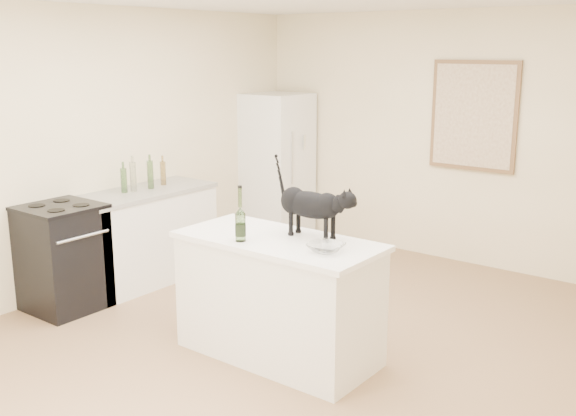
% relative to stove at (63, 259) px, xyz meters
% --- Properties ---
extents(floor, '(5.50, 5.50, 0.00)m').
position_rel_stove_xyz_m(floor, '(1.95, 0.60, -0.45)').
color(floor, '#8E6C4B').
rests_on(floor, ground).
extents(wall_back, '(4.50, 0.00, 4.50)m').
position_rel_stove_xyz_m(wall_back, '(1.95, 3.35, 0.85)').
color(wall_back, '#FEEBC5').
rests_on(wall_back, ground).
extents(wall_left, '(0.00, 5.50, 5.50)m').
position_rel_stove_xyz_m(wall_left, '(-0.30, 0.60, 0.85)').
color(wall_left, '#FEEBC5').
rests_on(wall_left, ground).
extents(island_base, '(1.44, 0.67, 0.86)m').
position_rel_stove_xyz_m(island_base, '(2.05, 0.40, -0.02)').
color(island_base, white).
rests_on(island_base, floor).
extents(island_top, '(1.50, 0.70, 0.04)m').
position_rel_stove_xyz_m(island_top, '(2.05, 0.40, 0.43)').
color(island_top, white).
rests_on(island_top, island_base).
extents(left_cabinets, '(0.60, 1.40, 0.86)m').
position_rel_stove_xyz_m(left_cabinets, '(0.00, 0.90, -0.02)').
color(left_cabinets, white).
rests_on(left_cabinets, floor).
extents(left_countertop, '(0.62, 1.44, 0.04)m').
position_rel_stove_xyz_m(left_countertop, '(0.00, 0.90, 0.43)').
color(left_countertop, gray).
rests_on(left_countertop, left_cabinets).
extents(stove, '(0.60, 0.60, 0.90)m').
position_rel_stove_xyz_m(stove, '(0.00, 0.00, 0.00)').
color(stove, black).
rests_on(stove, floor).
extents(fridge, '(0.68, 0.68, 1.70)m').
position_rel_stove_xyz_m(fridge, '(0.00, 2.95, 0.40)').
color(fridge, white).
rests_on(fridge, floor).
extents(artwork_frame, '(0.90, 0.03, 1.10)m').
position_rel_stove_xyz_m(artwork_frame, '(2.25, 3.32, 1.10)').
color(artwork_frame, brown).
rests_on(artwork_frame, wall_back).
extents(artwork_canvas, '(0.82, 0.00, 1.02)m').
position_rel_stove_xyz_m(artwork_canvas, '(2.25, 3.30, 1.10)').
color(artwork_canvas, beige).
rests_on(artwork_canvas, wall_back).
extents(black_cat, '(0.61, 0.19, 0.42)m').
position_rel_stove_xyz_m(black_cat, '(2.21, 0.57, 0.66)').
color(black_cat, black).
rests_on(black_cat, island_top).
extents(wine_bottle, '(0.07, 0.07, 0.35)m').
position_rel_stove_xyz_m(wine_bottle, '(1.88, 0.19, 0.62)').
color(wine_bottle, '#375B24').
rests_on(wine_bottle, island_top).
extents(glass_bowl, '(0.26, 0.26, 0.06)m').
position_rel_stove_xyz_m(glass_bowl, '(2.50, 0.34, 0.48)').
color(glass_bowl, white).
rests_on(glass_bowl, island_top).
extents(fridge_paper, '(0.05, 0.12, 0.16)m').
position_rel_stove_xyz_m(fridge_paper, '(0.34, 3.06, 0.71)').
color(fridge_paper, white).
rests_on(fridge_paper, fridge).
extents(counter_bottle_cluster, '(0.12, 0.52, 0.28)m').
position_rel_stove_xyz_m(counter_bottle_cluster, '(-0.02, 0.93, 0.58)').
color(counter_bottle_cluster, '#1D4F1B').
rests_on(counter_bottle_cluster, left_countertop).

